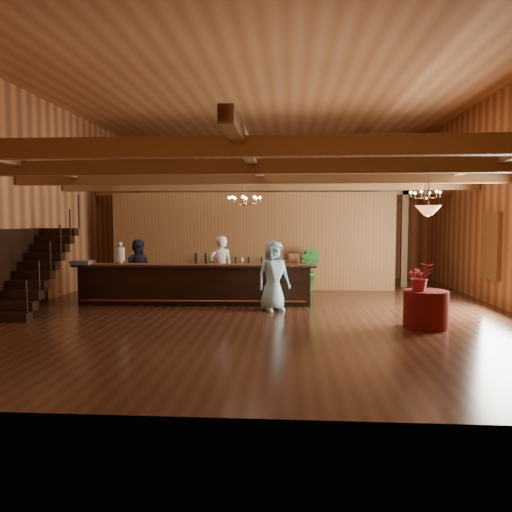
# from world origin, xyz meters

# --- Properties ---
(floor) EXTENTS (14.00, 14.00, 0.00)m
(floor) POSITION_xyz_m (0.00, 0.00, 0.00)
(floor) COLOR #452618
(floor) RESTS_ON ground
(ceiling) EXTENTS (14.00, 14.00, 0.00)m
(ceiling) POSITION_xyz_m (0.00, 0.00, 5.50)
(ceiling) COLOR #AA6F42
(ceiling) RESTS_ON wall_back
(wall_back) EXTENTS (12.00, 0.10, 5.50)m
(wall_back) POSITION_xyz_m (0.00, 7.00, 2.75)
(wall_back) COLOR #BF7240
(wall_back) RESTS_ON floor
(wall_front) EXTENTS (12.00, 0.10, 5.50)m
(wall_front) POSITION_xyz_m (0.00, -7.00, 2.75)
(wall_front) COLOR #BF7240
(wall_front) RESTS_ON floor
(wall_left) EXTENTS (0.10, 14.00, 5.50)m
(wall_left) POSITION_xyz_m (-6.00, 0.00, 2.75)
(wall_left) COLOR #BF7240
(wall_left) RESTS_ON floor
(wall_right) EXTENTS (0.10, 14.00, 5.50)m
(wall_right) POSITION_xyz_m (6.00, 0.00, 2.75)
(wall_right) COLOR #BF7240
(wall_right) RESTS_ON floor
(beam_grid) EXTENTS (11.90, 13.90, 0.39)m
(beam_grid) POSITION_xyz_m (0.00, 0.51, 3.24)
(beam_grid) COLOR brown
(beam_grid) RESTS_ON wall_left
(support_posts) EXTENTS (9.20, 10.20, 3.20)m
(support_posts) POSITION_xyz_m (0.00, -0.50, 1.60)
(support_posts) COLOR brown
(support_posts) RESTS_ON floor
(partition_wall) EXTENTS (9.00, 0.18, 3.10)m
(partition_wall) POSITION_xyz_m (-0.50, 3.50, 1.55)
(partition_wall) COLOR brown
(partition_wall) RESTS_ON floor
(window_right_back) EXTENTS (0.12, 1.05, 1.75)m
(window_right_back) POSITION_xyz_m (5.95, 1.00, 1.55)
(window_right_back) COLOR white
(window_right_back) RESTS_ON wall_right
(staircase) EXTENTS (1.00, 2.80, 2.00)m
(staircase) POSITION_xyz_m (-5.45, -0.74, 1.00)
(staircase) COLOR black
(staircase) RESTS_ON floor
(backroom_boxes) EXTENTS (4.10, 0.60, 1.10)m
(backroom_boxes) POSITION_xyz_m (-0.29, 5.50, 0.53)
(backroom_boxes) COLOR black
(backroom_boxes) RESTS_ON floor
(tasting_bar) EXTENTS (6.33, 0.99, 1.06)m
(tasting_bar) POSITION_xyz_m (-1.79, 0.52, 0.53)
(tasting_bar) COLOR black
(tasting_bar) RESTS_ON floor
(beverage_dispenser) EXTENTS (0.26, 0.26, 0.60)m
(beverage_dispenser) POSITION_xyz_m (-3.79, 0.51, 1.34)
(beverage_dispenser) COLOR silver
(beverage_dispenser) RESTS_ON tasting_bar
(glass_rack_tray) EXTENTS (0.50, 0.50, 0.10)m
(glass_rack_tray) POSITION_xyz_m (-4.75, 0.38, 1.10)
(glass_rack_tray) COLOR gray
(glass_rack_tray) RESTS_ON tasting_bar
(raffle_drum) EXTENTS (0.34, 0.24, 0.30)m
(raffle_drum) POSITION_xyz_m (0.79, 0.54, 1.23)
(raffle_drum) COLOR brown
(raffle_drum) RESTS_ON tasting_bar
(bar_bottle_0) EXTENTS (0.07, 0.07, 0.30)m
(bar_bottle_0) POSITION_xyz_m (-1.77, 0.64, 1.20)
(bar_bottle_0) COLOR black
(bar_bottle_0) RESTS_ON tasting_bar
(bar_bottle_1) EXTENTS (0.07, 0.07, 0.30)m
(bar_bottle_1) POSITION_xyz_m (-1.51, 0.64, 1.20)
(bar_bottle_1) COLOR black
(bar_bottle_1) RESTS_ON tasting_bar
(backbar_shelf) EXTENTS (2.86, 0.67, 0.80)m
(backbar_shelf) POSITION_xyz_m (-0.57, 3.08, 0.40)
(backbar_shelf) COLOR black
(backbar_shelf) RESTS_ON floor
(round_table) EXTENTS (0.89, 0.89, 0.77)m
(round_table) POSITION_xyz_m (3.48, -2.08, 0.39)
(round_table) COLOR #5A1514
(round_table) RESTS_ON floor
(chandelier_left) EXTENTS (0.80, 0.80, 0.64)m
(chandelier_left) POSITION_xyz_m (-0.43, 0.03, 2.71)
(chandelier_left) COLOR #9F6942
(chandelier_left) RESTS_ON beam_grid
(chandelier_right) EXTENTS (0.80, 0.80, 0.46)m
(chandelier_right) POSITION_xyz_m (4.27, 1.14, 2.89)
(chandelier_right) COLOR #9F6942
(chandelier_right) RESTS_ON beam_grid
(pendant_lamp) EXTENTS (0.52, 0.52, 0.90)m
(pendant_lamp) POSITION_xyz_m (3.48, -2.08, 2.40)
(pendant_lamp) COLOR #9F6942
(pendant_lamp) RESTS_ON beam_grid
(bartender) EXTENTS (0.75, 0.61, 1.79)m
(bartender) POSITION_xyz_m (-1.19, 1.16, 0.89)
(bartender) COLOR white
(bartender) RESTS_ON floor
(staff_second) EXTENTS (0.84, 0.66, 1.68)m
(staff_second) POSITION_xyz_m (-3.53, 1.17, 0.84)
(staff_second) COLOR #1F202E
(staff_second) RESTS_ON floor
(guest) EXTENTS (0.99, 0.88, 1.71)m
(guest) POSITION_xyz_m (0.31, -0.27, 0.86)
(guest) COLOR #9ADFF1
(guest) RESTS_ON floor
(floor_plant) EXTENTS (0.91, 0.83, 1.36)m
(floor_plant) POSITION_xyz_m (1.27, 3.15, 0.68)
(floor_plant) COLOR #1E621E
(floor_plant) RESTS_ON floor
(table_flowers) EXTENTS (0.57, 0.51, 0.58)m
(table_flowers) POSITION_xyz_m (3.33, -2.14, 1.07)
(table_flowers) COLOR #B1263C
(table_flowers) RESTS_ON round_table
(table_vase) EXTENTS (0.19, 0.19, 0.29)m
(table_vase) POSITION_xyz_m (3.37, -1.98, 0.92)
(table_vase) COLOR #9F6942
(table_vase) RESTS_ON round_table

